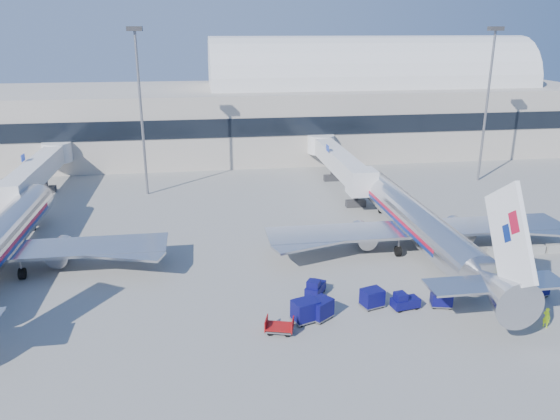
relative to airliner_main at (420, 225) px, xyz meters
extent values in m
plane|color=gray|center=(-10.00, -4.51, -2.93)|extent=(260.00, 260.00, 0.00)
cube|color=#B2AA9E|center=(-35.00, 51.49, 3.07)|extent=(170.00, 28.00, 12.00)
cube|color=black|center=(-35.00, 37.54, 4.07)|extent=(170.00, 0.40, 3.00)
cylinder|color=silver|center=(10.00, 51.49, 9.07)|extent=(60.00, 18.00, 18.00)
cylinder|color=silver|center=(0.00, 1.49, -0.03)|extent=(3.80, 28.00, 3.80)
sphere|color=silver|center=(0.00, 15.49, -0.03)|extent=(3.72, 3.72, 3.72)
cone|color=silver|center=(0.00, -15.51, 0.37)|extent=(3.80, 6.00, 3.80)
cube|color=#B70E2B|center=(0.00, 2.49, 0.22)|extent=(3.85, 20.16, 0.32)
cube|color=navy|center=(0.00, 2.49, -0.15)|extent=(3.85, 20.16, 0.32)
cube|color=white|center=(0.00, -16.01, 4.77)|extent=(0.35, 7.79, 8.74)
cube|color=silver|center=(0.00, -15.01, 0.57)|extent=(11.00, 3.00, 0.18)
cube|color=silver|center=(0.00, 0.49, -0.63)|extent=(32.00, 5.00, 0.28)
cylinder|color=#B7B7BC|center=(-5.50, 1.99, -1.58)|extent=(2.10, 3.80, 2.10)
cylinder|color=#B7B7BC|center=(5.50, 1.99, -1.58)|extent=(2.10, 3.80, 2.10)
cylinder|color=black|center=(0.00, 12.49, -2.48)|extent=(0.40, 0.90, 0.90)
sphere|color=silver|center=(-42.00, 15.49, -0.03)|extent=(3.72, 3.72, 3.72)
cube|color=#B70E2B|center=(-42.00, 2.49, 0.22)|extent=(3.85, 20.16, 0.32)
cube|color=navy|center=(-42.00, 2.49, -0.15)|extent=(3.85, 20.16, 0.32)
cylinder|color=#B7B7BC|center=(-36.50, 1.99, -1.58)|extent=(2.10, 3.80, 2.10)
cylinder|color=black|center=(-42.00, 12.49, -2.48)|extent=(0.40, 0.90, 0.90)
cube|color=silver|center=(-2.40, 25.49, 1.07)|extent=(2.70, 24.00, 2.70)
cube|color=silver|center=(-2.40, 13.29, 1.07)|extent=(3.40, 3.20, 3.20)
cylinder|color=silver|center=(-2.40, 36.99, 1.07)|extent=(4.40, 4.40, 3.00)
cube|color=#2D2D30|center=(-2.40, 15.49, -1.13)|extent=(0.50, 0.50, 3.00)
cube|color=#2D2D30|center=(-2.40, 15.49, -2.48)|extent=(2.60, 1.00, 0.90)
cube|color=#2D2D30|center=(-2.40, 28.49, -1.13)|extent=(0.50, 0.50, 3.00)
cube|color=#2D2D30|center=(-2.40, 28.49, -2.48)|extent=(2.60, 1.00, 0.90)
cube|color=navy|center=(-4.00, 25.49, 2.87)|extent=(0.12, 1.40, 0.90)
cube|color=silver|center=(-44.40, 25.49, 1.07)|extent=(2.70, 24.00, 2.70)
cube|color=silver|center=(-44.40, 13.29, 1.07)|extent=(3.40, 3.20, 3.20)
cylinder|color=silver|center=(-44.40, 36.99, 1.07)|extent=(4.40, 4.40, 3.00)
cube|color=#2D2D30|center=(-44.40, 15.49, -1.13)|extent=(0.50, 0.50, 3.00)
cube|color=#2D2D30|center=(-44.40, 15.49, -2.48)|extent=(2.60, 1.00, 0.90)
cube|color=#2D2D30|center=(-44.40, 28.49, -1.13)|extent=(0.50, 0.50, 3.00)
cube|color=#2D2D30|center=(-44.40, 28.49, -2.48)|extent=(2.60, 1.00, 0.90)
cube|color=navy|center=(-46.00, 25.49, 2.87)|extent=(0.12, 1.40, 0.90)
cylinder|color=slate|center=(-30.00, 25.49, 8.07)|extent=(0.36, 0.36, 22.00)
cube|color=#2D2D30|center=(-30.00, 25.49, 19.37)|extent=(2.00, 1.20, 0.60)
cylinder|color=slate|center=(20.00, 25.49, 8.07)|extent=(0.36, 0.36, 22.00)
cube|color=#2D2D30|center=(20.00, 25.49, 19.37)|extent=(2.00, 1.20, 0.60)
cube|color=#9E9E96|center=(8.00, -2.51, -2.48)|extent=(3.00, 0.55, 0.90)
cube|color=#9E9E96|center=(11.30, -2.51, -2.48)|extent=(3.00, 0.55, 0.90)
cube|color=#9E9E96|center=(14.60, -2.51, -2.48)|extent=(3.00, 0.55, 0.90)
cube|color=#0A0949|center=(-5.89, -11.72, -2.37)|extent=(2.48, 1.54, 0.75)
cube|color=#0A0949|center=(-6.39, -11.80, -1.77)|extent=(1.07, 1.15, 0.70)
cylinder|color=black|center=(-5.18, -11.13, -2.65)|extent=(0.59, 0.32, 0.56)
cube|color=#0A0949|center=(3.26, -8.23, -2.41)|extent=(2.23, 1.26, 0.70)
cube|color=#0A0949|center=(2.80, -8.19, -1.85)|extent=(0.92, 1.00, 0.65)
cylinder|color=black|center=(4.04, -7.88, -2.67)|extent=(0.54, 0.25, 0.52)
cube|color=#0A0949|center=(-12.84, -8.14, -2.35)|extent=(2.29, 2.70, 0.79)
cube|color=#0A0949|center=(-13.11, -8.59, -1.72)|extent=(1.39, 1.36, 0.74)
cylinder|color=black|center=(-12.81, -7.18, -2.63)|extent=(0.50, 0.63, 0.59)
cube|color=#0A0949|center=(-8.59, -11.05, -2.01)|extent=(2.06, 1.80, 1.40)
cube|color=slate|center=(-8.59, -11.05, -2.71)|extent=(2.17, 1.88, 0.10)
cylinder|color=black|center=(-8.09, -10.34, -2.73)|extent=(0.42, 0.26, 0.39)
cube|color=#0A0949|center=(-13.32, -12.31, -1.96)|extent=(2.33, 2.25, 1.48)
cube|color=slate|center=(-13.32, -12.31, -2.70)|extent=(2.44, 2.35, 0.10)
cylinder|color=black|center=(-13.09, -11.43, -2.72)|extent=(0.42, 0.38, 0.41)
cube|color=#0A0949|center=(-14.61, -12.55, -1.89)|extent=(2.36, 2.10, 1.58)
cube|color=slate|center=(-14.61, -12.55, -2.69)|extent=(2.48, 2.19, 0.11)
cylinder|color=black|center=(-14.10, -11.73, -2.71)|extent=(0.47, 0.31, 0.44)
cube|color=#0A0949|center=(-2.76, -11.82, -2.04)|extent=(1.94, 1.67, 1.36)
cube|color=slate|center=(-2.76, -11.82, -2.72)|extent=(2.04, 1.73, 0.09)
cylinder|color=black|center=(-2.01, -11.47, -2.74)|extent=(0.40, 0.23, 0.37)
cube|color=#0A0949|center=(6.27, -11.21, -1.94)|extent=(2.18, 1.88, 1.51)
cube|color=slate|center=(6.27, -11.21, -2.70)|extent=(2.29, 1.95, 0.10)
cylinder|color=black|center=(6.83, -10.47, -2.72)|extent=(0.45, 0.26, 0.42)
cube|color=slate|center=(-16.92, -13.95, -2.58)|extent=(2.48, 2.01, 0.12)
cube|color=maroon|center=(-16.92, -13.95, -2.39)|extent=(2.49, 2.06, 0.08)
cylinder|color=black|center=(-16.11, -13.63, -2.73)|extent=(0.42, 0.26, 0.39)
imported|color=#A3DB17|center=(3.98, -16.21, -2.09)|extent=(0.59, 0.71, 1.68)
camera|label=1|loc=(-22.33, -50.60, 19.54)|focal=35.00mm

